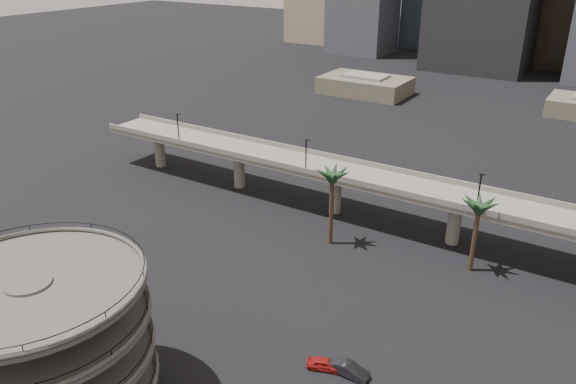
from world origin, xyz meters
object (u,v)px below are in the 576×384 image
Objects in this scene: parking_ramp at (40,337)px; overpass at (393,188)px; car_a at (325,364)px; car_b at (349,369)px.

overpass is at bearing 77.57° from parking_ramp.
parking_ramp is 31.02m from car_a.
car_a is (20.86, 21.07, -9.12)m from parking_ramp.
parking_ramp is 4.61× the size of car_b.
car_a is at bearing 45.29° from parking_ramp.
overpass is 30.85× the size of car_a.
car_b is (23.69, 21.67, -9.04)m from parking_ramp.
overpass is 39.29m from car_a.
overpass is at bearing -7.53° from car_a.
parking_ramp is 33.36m from car_b.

